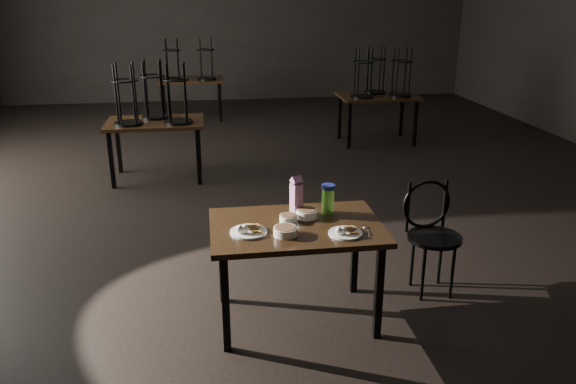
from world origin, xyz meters
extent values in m
plane|color=black|center=(0.00, 0.00, 0.00)|extent=(12.00, 12.00, 0.00)
cube|color=black|center=(0.00, 6.00, 1.60)|extent=(10.00, 0.04, 3.20)
cube|color=black|center=(-0.19, -2.89, 0.73)|extent=(1.20, 0.80, 0.04)
cube|color=black|center=(-0.71, -3.21, 0.35)|extent=(0.05, 0.05, 0.71)
cube|color=black|center=(0.33, -3.21, 0.35)|extent=(0.05, 0.05, 0.71)
cube|color=black|center=(-0.71, -2.57, 0.35)|extent=(0.05, 0.05, 0.71)
cube|color=black|center=(0.33, -2.57, 0.35)|extent=(0.05, 0.05, 0.71)
cylinder|color=white|center=(-0.53, -2.98, 0.76)|extent=(0.25, 0.25, 0.02)
cube|color=#986136|center=(-0.53, -2.94, 0.81)|extent=(0.09, 0.09, 0.04)
cube|color=#986136|center=(-0.50, -2.94, 0.81)|extent=(0.10, 0.11, 0.03)
ellipsoid|color=white|center=(-0.59, -3.02, 0.80)|extent=(0.05, 0.05, 0.06)
ellipsoid|color=white|center=(-0.56, -3.02, 0.80)|extent=(0.05, 0.05, 0.06)
cylinder|color=white|center=(0.11, -3.10, 0.76)|extent=(0.23, 0.23, 0.01)
cube|color=#986136|center=(0.11, -3.06, 0.80)|extent=(0.08, 0.08, 0.04)
cube|color=#986136|center=(0.14, -3.06, 0.80)|extent=(0.10, 0.10, 0.03)
ellipsoid|color=white|center=(0.05, -3.13, 0.79)|extent=(0.04, 0.04, 0.05)
ellipsoid|color=white|center=(0.09, -3.13, 0.79)|extent=(0.04, 0.04, 0.05)
cylinder|color=white|center=(-0.24, -2.83, 0.77)|extent=(0.13, 0.13, 0.05)
cylinder|color=brown|center=(-0.24, -2.83, 0.79)|extent=(0.11, 0.11, 0.01)
cylinder|color=white|center=(-0.10, -2.77, 0.78)|extent=(0.15, 0.15, 0.06)
cylinder|color=brown|center=(-0.10, -2.77, 0.80)|extent=(0.13, 0.13, 0.01)
cylinder|color=white|center=(-0.29, -3.06, 0.78)|extent=(0.16, 0.16, 0.06)
cylinder|color=brown|center=(-0.29, -3.06, 0.80)|extent=(0.14, 0.14, 0.01)
cube|color=#8D1981|center=(-0.16, -2.70, 0.87)|extent=(0.10, 0.10, 0.23)
cube|color=#8D1981|center=(-0.16, -2.70, 1.01)|extent=(0.10, 0.10, 0.07)
cylinder|color=#6FD33E|center=(0.07, -2.71, 0.85)|extent=(0.11, 0.11, 0.19)
cylinder|color=navy|center=(0.07, -2.71, 0.96)|extent=(0.12, 0.12, 0.03)
ellipsoid|color=silver|center=(0.27, -3.01, 0.75)|extent=(0.05, 0.06, 0.01)
cube|color=silver|center=(0.27, -3.11, 0.75)|extent=(0.03, 0.12, 0.00)
cylinder|color=black|center=(0.94, -2.67, 0.47)|extent=(0.42, 0.42, 0.03)
torus|color=black|center=(0.92, -2.49, 0.68)|extent=(0.41, 0.06, 0.41)
cylinder|color=black|center=(1.06, -2.55, 0.24)|extent=(0.03, 0.03, 0.47)
cylinder|color=black|center=(0.82, -2.55, 0.24)|extent=(0.03, 0.03, 0.47)
cylinder|color=black|center=(0.82, -2.79, 0.24)|extent=(0.03, 0.03, 0.47)
cylinder|color=black|center=(1.06, -2.79, 0.24)|extent=(0.03, 0.03, 0.47)
cube|color=black|center=(-1.42, 0.60, 0.73)|extent=(1.20, 0.80, 0.04)
cube|color=black|center=(-1.94, 0.28, 0.35)|extent=(0.05, 0.05, 0.71)
cube|color=black|center=(-0.90, 0.28, 0.35)|extent=(0.05, 0.05, 0.71)
cube|color=black|center=(-1.94, 0.92, 0.35)|extent=(0.05, 0.05, 0.71)
cube|color=black|center=(-0.90, 0.92, 0.35)|extent=(0.05, 0.05, 0.71)
cylinder|color=black|center=(-1.72, 0.45, 0.77)|extent=(0.34, 0.34, 0.03)
torus|color=black|center=(-1.72, 0.45, 1.27)|extent=(0.32, 0.32, 0.02)
cylinder|color=black|center=(-1.62, 0.55, 1.13)|extent=(0.03, 0.03, 0.70)
cylinder|color=black|center=(-1.82, 0.55, 1.13)|extent=(0.03, 0.03, 0.70)
cylinder|color=black|center=(-1.82, 0.35, 1.13)|extent=(0.03, 0.03, 0.70)
cylinder|color=black|center=(-1.62, 0.35, 1.13)|extent=(0.03, 0.03, 0.70)
cylinder|color=black|center=(-1.12, 0.45, 0.77)|extent=(0.34, 0.34, 0.03)
torus|color=black|center=(-1.12, 0.45, 1.27)|extent=(0.32, 0.32, 0.02)
cylinder|color=black|center=(-1.02, 0.55, 1.13)|extent=(0.03, 0.03, 0.70)
cylinder|color=black|center=(-1.22, 0.55, 1.13)|extent=(0.03, 0.03, 0.70)
cylinder|color=black|center=(-1.22, 0.35, 1.13)|extent=(0.03, 0.03, 0.70)
cylinder|color=black|center=(-1.02, 0.35, 1.13)|extent=(0.03, 0.03, 0.70)
cylinder|color=black|center=(-1.42, 0.78, 0.77)|extent=(0.34, 0.34, 0.03)
torus|color=black|center=(-1.42, 0.78, 1.27)|extent=(0.32, 0.32, 0.02)
cylinder|color=black|center=(-1.32, 0.88, 1.13)|extent=(0.03, 0.03, 0.70)
cylinder|color=black|center=(-1.52, 0.88, 1.13)|extent=(0.03, 0.03, 0.70)
cylinder|color=black|center=(-1.52, 0.68, 1.13)|extent=(0.03, 0.03, 0.70)
cylinder|color=black|center=(-1.32, 0.68, 1.13)|extent=(0.03, 0.03, 0.70)
cube|color=black|center=(1.88, 1.96, 0.73)|extent=(1.20, 0.80, 0.04)
cube|color=black|center=(1.36, 1.64, 0.35)|extent=(0.05, 0.05, 0.71)
cube|color=black|center=(2.40, 1.64, 0.35)|extent=(0.05, 0.05, 0.71)
cube|color=black|center=(1.36, 2.28, 0.35)|extent=(0.05, 0.05, 0.71)
cube|color=black|center=(2.40, 2.28, 0.35)|extent=(0.05, 0.05, 0.71)
cylinder|color=black|center=(1.58, 1.81, 0.77)|extent=(0.34, 0.34, 0.03)
torus|color=black|center=(1.58, 1.81, 1.27)|extent=(0.32, 0.32, 0.02)
cylinder|color=black|center=(1.68, 1.91, 1.13)|extent=(0.03, 0.03, 0.70)
cylinder|color=black|center=(1.48, 1.91, 1.13)|extent=(0.03, 0.03, 0.70)
cylinder|color=black|center=(1.48, 1.71, 1.13)|extent=(0.03, 0.03, 0.70)
cylinder|color=black|center=(1.68, 1.71, 1.13)|extent=(0.03, 0.03, 0.70)
cylinder|color=black|center=(2.18, 1.81, 0.77)|extent=(0.34, 0.34, 0.03)
torus|color=black|center=(2.18, 1.81, 1.27)|extent=(0.32, 0.32, 0.02)
cylinder|color=black|center=(2.28, 1.91, 1.13)|extent=(0.03, 0.03, 0.70)
cylinder|color=black|center=(2.08, 1.91, 1.13)|extent=(0.03, 0.03, 0.70)
cylinder|color=black|center=(2.08, 1.71, 1.13)|extent=(0.03, 0.03, 0.70)
cylinder|color=black|center=(2.28, 1.71, 1.13)|extent=(0.03, 0.03, 0.70)
cylinder|color=black|center=(1.88, 2.14, 0.77)|extent=(0.34, 0.34, 0.03)
torus|color=black|center=(1.88, 2.14, 1.27)|extent=(0.32, 0.32, 0.02)
cylinder|color=black|center=(1.98, 2.24, 1.13)|extent=(0.03, 0.03, 0.70)
cylinder|color=black|center=(1.78, 2.24, 1.13)|extent=(0.03, 0.03, 0.70)
cylinder|color=black|center=(1.78, 2.04, 1.13)|extent=(0.03, 0.03, 0.70)
cylinder|color=black|center=(1.98, 2.04, 1.13)|extent=(0.03, 0.03, 0.70)
cube|color=black|center=(-1.03, 4.11, 0.73)|extent=(1.20, 0.80, 0.04)
cube|color=black|center=(-1.55, 3.79, 0.35)|extent=(0.05, 0.05, 0.71)
cube|color=black|center=(-0.51, 3.79, 0.35)|extent=(0.05, 0.05, 0.71)
cube|color=black|center=(-1.55, 4.43, 0.35)|extent=(0.05, 0.05, 0.71)
cube|color=black|center=(-0.51, 4.43, 0.35)|extent=(0.05, 0.05, 0.71)
cylinder|color=black|center=(-1.33, 3.96, 0.77)|extent=(0.34, 0.34, 0.03)
torus|color=black|center=(-1.33, 3.96, 1.27)|extent=(0.32, 0.32, 0.02)
cylinder|color=black|center=(-1.23, 4.06, 1.13)|extent=(0.03, 0.03, 0.70)
cylinder|color=black|center=(-1.43, 4.06, 1.13)|extent=(0.03, 0.03, 0.70)
cylinder|color=black|center=(-1.43, 3.86, 1.13)|extent=(0.03, 0.03, 0.70)
cylinder|color=black|center=(-1.23, 3.86, 1.13)|extent=(0.03, 0.03, 0.70)
cylinder|color=black|center=(-0.73, 3.96, 0.77)|extent=(0.34, 0.34, 0.03)
torus|color=black|center=(-0.73, 3.96, 1.27)|extent=(0.32, 0.32, 0.02)
cylinder|color=black|center=(-0.63, 4.06, 1.13)|extent=(0.03, 0.03, 0.70)
cylinder|color=black|center=(-0.83, 4.06, 1.13)|extent=(0.03, 0.03, 0.70)
cylinder|color=black|center=(-0.83, 3.86, 1.13)|extent=(0.03, 0.03, 0.70)
cylinder|color=black|center=(-0.63, 3.86, 1.13)|extent=(0.03, 0.03, 0.70)
camera|label=1|loc=(-0.77, -6.45, 2.29)|focal=35.00mm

